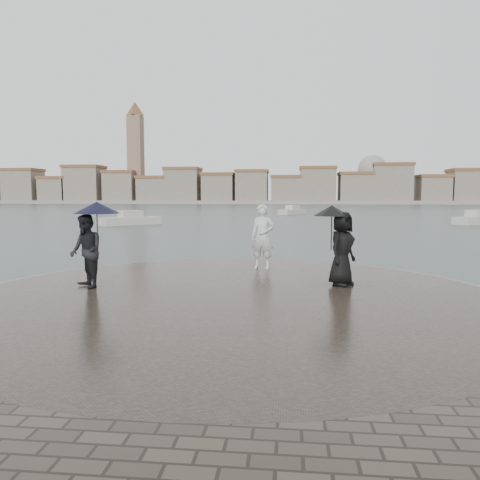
# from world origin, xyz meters

# --- Properties ---
(ground) EXTENTS (400.00, 400.00, 0.00)m
(ground) POSITION_xyz_m (0.00, 0.00, 0.00)
(ground) COLOR #2B3835
(ground) RESTS_ON ground
(kerb_ring) EXTENTS (12.50, 12.50, 0.32)m
(kerb_ring) POSITION_xyz_m (0.00, 3.50, 0.16)
(kerb_ring) COLOR gray
(kerb_ring) RESTS_ON ground
(quay_tip) EXTENTS (11.90, 11.90, 0.36)m
(quay_tip) POSITION_xyz_m (0.00, 3.50, 0.18)
(quay_tip) COLOR #2D261E
(quay_tip) RESTS_ON ground
(statue) EXTENTS (0.79, 0.60, 1.94)m
(statue) POSITION_xyz_m (0.42, 7.28, 1.33)
(statue) COLOR silver
(statue) RESTS_ON quay_tip
(visitor_left) EXTENTS (1.33, 1.18, 2.04)m
(visitor_left) POSITION_xyz_m (-3.50, 3.91, 1.50)
(visitor_left) COLOR black
(visitor_left) RESTS_ON quay_tip
(visitor_right) EXTENTS (1.20, 1.09, 1.95)m
(visitor_right) POSITION_xyz_m (2.43, 4.84, 1.44)
(visitor_right) COLOR black
(visitor_right) RESTS_ON quay_tip
(far_skyline) EXTENTS (260.00, 20.00, 37.00)m
(far_skyline) POSITION_xyz_m (-6.29, 160.71, 5.61)
(far_skyline) COLOR gray
(far_skyline) RESTS_ON ground
(boats) EXTENTS (36.55, 32.41, 1.50)m
(boats) POSITION_xyz_m (2.39, 44.68, 0.38)
(boats) COLOR #BAB5A7
(boats) RESTS_ON ground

